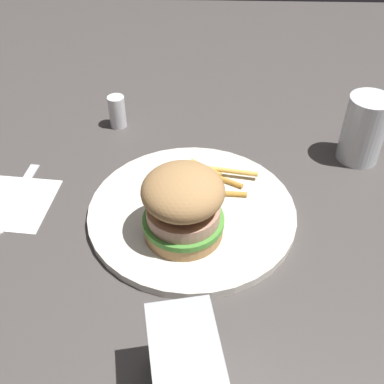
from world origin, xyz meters
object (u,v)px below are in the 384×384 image
fries_pile (216,178)px  salt_shaker (117,112)px  napkin (12,203)px  sandwich (183,204)px  fork (11,202)px  drink_glass (363,132)px  napkin_dispenser (185,371)px  plate (192,212)px

fries_pile → salt_shaker: (0.16, 0.17, 0.01)m
napkin → salt_shaker: size_ratio=2.00×
salt_shaker → napkin: bearing=149.1°
sandwich → salt_shaker: sandwich is taller
fork → drink_glass: 0.52m
drink_glass → fries_pile: bearing=110.2°
napkin_dispenser → salt_shaker: napkin_dispenser is taller
plate → drink_glass: bearing=-61.2°
fries_pile → drink_glass: drink_glass is taller
fries_pile → drink_glass: (0.08, -0.22, 0.03)m
sandwich → napkin: 0.26m
sandwich → fries_pile: (0.10, -0.04, -0.04)m
plate → salt_shaker: (0.22, 0.13, 0.02)m
napkin → drink_glass: drink_glass is taller
sandwich → napkin: size_ratio=0.93×
drink_glass → sandwich: bearing=124.9°
napkin_dispenser → sandwich: bearing=171.9°
sandwich → napkin: sandwich is taller
fork → fries_pile: bearing=-81.1°
drink_glass → salt_shaker: 0.39m
sandwich → drink_glass: 0.32m
napkin → salt_shaker: bearing=-30.9°
napkin → fork: bearing=174.4°
fries_pile → napkin: size_ratio=1.00×
plate → fork: plate is taller
fries_pile → napkin: bearing=98.6°
drink_glass → salt_shaker: size_ratio=1.91×
napkin → fries_pile: bearing=-81.4°
fork → napkin_dispenser: bearing=-135.9°
fork → napkin_dispenser: size_ratio=1.84×
drink_glass → napkin_dispenser: size_ratio=1.11×
fries_pile → salt_shaker: bearing=46.3°
sandwich → fries_pile: sandwich is taller
napkin → drink_glass: 0.52m
plate → napkin_dispenser: (-0.25, -0.00, 0.04)m
napkin → drink_glass: size_ratio=1.04×
napkin → napkin_dispenser: bearing=-136.1°
plate → sandwich: (-0.04, 0.01, 0.05)m
napkin_dispenser → salt_shaker: bearing=-175.2°
fries_pile → salt_shaker: 0.23m
napkin → salt_shaker: 0.24m
sandwich → napkin_dispenser: (-0.21, -0.01, -0.01)m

